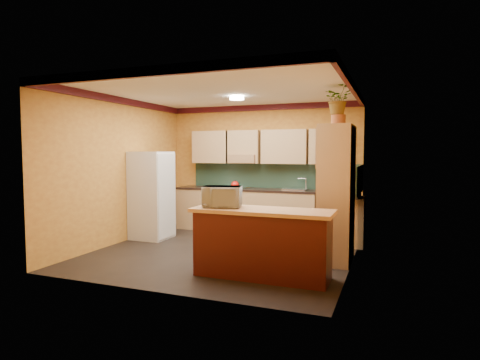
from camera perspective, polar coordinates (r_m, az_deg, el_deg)
name	(u,v)px	position (r m, az deg, el deg)	size (l,w,h in m)	color
room_shell	(231,129)	(6.98, -1.26, 7.26)	(4.24, 4.24, 2.72)	black
base_cabinets_back	(259,211)	(8.48, 2.73, -4.50)	(3.65, 0.60, 0.88)	tan
countertop_back	(259,190)	(8.42, 2.74, -1.40)	(3.65, 0.62, 0.04)	black
stove	(232,209)	(8.69, -1.20, -4.19)	(0.58, 0.58, 0.91)	black
kettle	(235,185)	(8.55, -0.71, -0.65)	(0.17, 0.17, 0.18)	red
sink	(295,189)	(8.21, 7.88, -1.33)	(0.48, 0.40, 0.03)	silver
base_cabinets_right	(342,221)	(7.58, 14.28, -5.63)	(0.60, 0.80, 0.88)	tan
countertop_right	(342,196)	(7.52, 14.34, -2.17)	(0.62, 0.80, 0.04)	black
fridge	(152,195)	(8.03, -12.47, -2.12)	(0.68, 0.66, 1.70)	silver
pantry	(337,194)	(6.34, 13.58, -1.92)	(0.48, 0.90, 2.10)	tan
fern_pot	(338,120)	(6.38, 13.81, 8.27)	(0.22, 0.22, 0.16)	brown
fern	(339,100)	(6.41, 13.85, 11.04)	(0.42, 0.36, 0.46)	tan
breakfast_bar	(262,245)	(5.47, 3.14, -9.23)	(1.80, 0.55, 0.88)	#4D1512
bar_top	(262,211)	(5.39, 3.16, -4.41)	(1.90, 0.65, 0.05)	tan
microwave	(222,197)	(5.57, -2.54, -2.38)	(0.52, 0.35, 0.29)	silver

